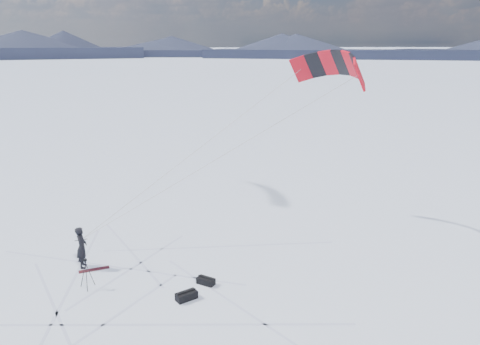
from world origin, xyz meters
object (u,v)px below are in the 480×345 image
object	(u,v)px
snowkiter	(84,267)
gear_bag_a	(187,296)
gear_bag_b	(206,281)
snowboard	(94,269)
tripod	(86,269)

from	to	relation	value
snowkiter	gear_bag_a	size ratio (longest dim) A/B	2.08
gear_bag_a	gear_bag_b	distance (m)	1.41
snowboard	gear_bag_a	world-z (taller)	gear_bag_a
snowboard	gear_bag_b	bearing A→B (deg)	-36.66
gear_bag_a	tripod	bearing A→B (deg)	132.37
snowboard	gear_bag_a	bearing A→B (deg)	-52.08
tripod	gear_bag_b	world-z (taller)	tripod
snowboard	tripod	size ratio (longest dim) A/B	1.01
gear_bag_a	snowboard	bearing A→B (deg)	115.29
tripod	gear_bag_b	distance (m)	4.98
snowboard	gear_bag_b	distance (m)	5.30
snowkiter	gear_bag_b	distance (m)	5.93
snowboard	gear_bag_a	distance (m)	5.12
snowkiter	tripod	bearing A→B (deg)	-167.96
tripod	snowboard	bearing A→B (deg)	52.37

